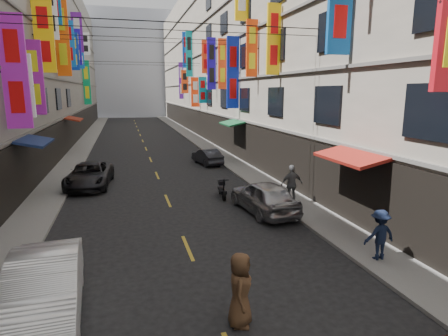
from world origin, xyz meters
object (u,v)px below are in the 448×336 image
scooter_far_right (222,189)px  pedestrian_rnear (380,235)px  pedestrian_crossing (240,290)px  pedestrian_rfar (292,184)px  car_right_mid (264,196)px  car_right_far (207,156)px  car_left_mid (44,289)px  car_left_far (90,175)px

scooter_far_right → pedestrian_rnear: pedestrian_rnear is taller
scooter_far_right → pedestrian_rnear: 9.11m
scooter_far_right → pedestrian_crossing: size_ratio=1.01×
pedestrian_rnear → pedestrian_rfar: size_ratio=0.87×
car_right_mid → car_right_far: bearing=-96.5°
pedestrian_crossing → pedestrian_rfar: bearing=-10.9°
car_right_mid → pedestrian_rnear: (1.74, -5.72, 0.19)m
car_right_mid → pedestrian_rnear: bearing=100.4°
car_left_mid → car_right_far: size_ratio=1.30×
car_right_mid → pedestrian_rfar: bearing=-165.7°
car_left_far → pedestrian_rnear: size_ratio=3.01×
scooter_far_right → pedestrian_crossing: 10.88m
car_right_far → pedestrian_crossing: pedestrian_crossing is taller
car_left_far → pedestrian_crossing: pedestrian_crossing is taller
car_left_mid → pedestrian_rnear: bearing=-1.0°
scooter_far_right → pedestrian_rfar: bearing=147.8°
car_left_mid → car_left_far: car_left_mid is taller
car_right_mid → pedestrian_crossing: bearing=58.9°
car_left_far → car_right_far: car_left_far is taller
scooter_far_right → pedestrian_rfar: 3.69m
scooter_far_right → pedestrian_crossing: pedestrian_crossing is taller
pedestrian_rfar → pedestrian_crossing: (-5.20, -8.35, -0.16)m
car_left_mid → car_right_mid: car_left_mid is taller
car_left_far → pedestrian_crossing: size_ratio=2.75×
car_left_mid → car_left_far: 13.24m
pedestrian_crossing → car_right_far: bearing=10.8°
car_left_far → pedestrian_rnear: 16.01m
car_right_mid → pedestrian_crossing: 8.49m
scooter_far_right → car_left_far: size_ratio=0.37×
car_left_far → car_right_mid: car_right_mid is taller
car_left_far → car_right_far: 9.39m
car_left_mid → scooter_far_right: bearing=49.2°
car_left_far → car_right_mid: size_ratio=1.13×
scooter_far_right → car_left_mid: bearing=59.5°
car_left_far → car_right_far: size_ratio=1.37×
car_left_mid → pedestrian_crossing: pedestrian_crossing is taller
car_left_mid → car_right_mid: (8.00, 6.26, -0.02)m
pedestrian_rnear → pedestrian_crossing: bearing=19.9°
car_left_far → pedestrian_rfar: 11.57m
car_right_mid → car_left_mid: bearing=31.6°
car_right_far → pedestrian_rnear: size_ratio=2.19×
car_left_mid → pedestrian_crossing: 4.70m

